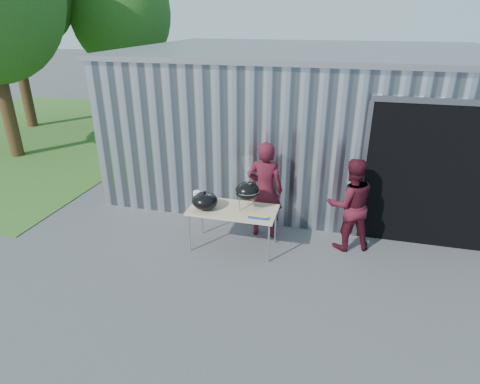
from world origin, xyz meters
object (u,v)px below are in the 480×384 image
(person_bystander, at_px, (350,205))
(kettle_grill, at_px, (247,186))
(person_cook, at_px, (265,190))
(folding_table, at_px, (233,211))

(person_bystander, bearing_deg, kettle_grill, -4.28)
(kettle_grill, relative_size, person_bystander, 0.56)
(kettle_grill, relative_size, person_cook, 0.52)
(folding_table, height_order, person_bystander, person_bystander)
(folding_table, distance_m, person_bystander, 2.00)
(kettle_grill, distance_m, person_bystander, 1.79)
(folding_table, height_order, person_cook, person_cook)
(kettle_grill, height_order, person_bystander, kettle_grill)
(folding_table, distance_m, kettle_grill, 0.52)
(person_cook, relative_size, person_bystander, 1.09)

